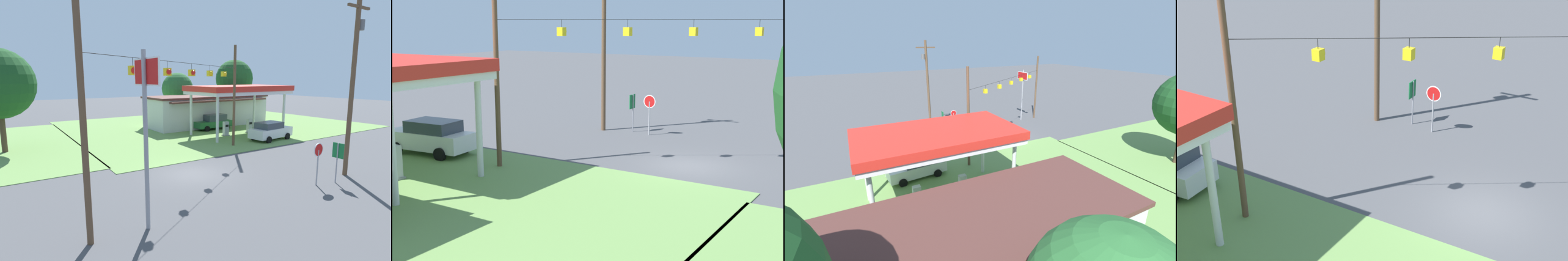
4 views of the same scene
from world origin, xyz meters
TOP-DOWN VIEW (x-y plane):
  - ground_plane at (0.00, 0.00)m, footprint 160.00×160.00m
  - gas_station_canopy at (11.86, 9.13)m, footprint 10.66×6.06m
  - gas_station_store at (13.02, 16.56)m, footprint 16.22×6.46m
  - fuel_pump_near at (10.16, 9.13)m, footprint 0.71×0.56m
  - fuel_pump_far at (13.57, 9.13)m, footprint 0.71×0.56m
  - car_at_pumps_front at (12.49, 4.97)m, footprint 4.93×2.45m
  - car_at_pumps_rear at (11.54, 13.29)m, footprint 4.80×2.17m
  - stop_sign_roadside at (4.93, -5.70)m, footprint 0.80×0.08m
  - stop_sign_overhead at (-5.34, -5.08)m, footprint 0.22×2.22m
  - route_sign at (6.30, -6.05)m, footprint 0.10×0.70m
  - utility_pole_main at (8.17, -5.52)m, footprint 2.20×0.44m
  - signal_span_gantry at (-0.00, -0.01)m, footprint 15.67×10.24m

SIDE VIEW (x-z plane):
  - ground_plane at x=0.00m, z-range 0.00..0.00m
  - fuel_pump_near at x=10.16m, z-range -0.04..1.52m
  - fuel_pump_far at x=13.57m, z-range -0.04..1.52m
  - car_at_pumps_rear at x=11.54m, z-range 0.02..1.86m
  - car_at_pumps_front at x=12.49m, z-range 0.03..1.87m
  - route_sign at x=6.30m, z-range 0.51..2.91m
  - stop_sign_roadside at x=4.93m, z-range 0.56..3.06m
  - gas_station_store at x=13.02m, z-range 0.02..3.92m
  - gas_station_canopy at x=11.86m, z-range 2.16..7.49m
  - signal_span_gantry at x=0.00m, z-range 0.48..9.46m
  - stop_sign_overhead at x=-5.34m, z-range 1.51..8.71m
  - utility_pole_main at x=8.17m, z-range 0.62..11.68m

